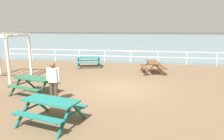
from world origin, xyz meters
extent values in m
cube|color=brown|center=(0.00, 0.00, -0.10)|extent=(30.00, 24.00, 0.20)
cube|color=gray|center=(0.00, 52.75, 0.00)|extent=(142.00, 90.00, 0.01)
cube|color=#4C4C47|center=(0.00, 95.75, 0.00)|extent=(142.00, 6.00, 1.80)
cube|color=white|center=(0.00, 7.75, 1.05)|extent=(23.00, 0.06, 0.06)
cube|color=white|center=(0.00, 7.75, 0.58)|extent=(23.00, 0.05, 0.05)
cylinder|color=white|center=(-11.50, 7.75, 0.53)|extent=(0.07, 0.07, 1.05)
cylinder|color=white|center=(-9.20, 7.75, 0.53)|extent=(0.07, 0.07, 1.05)
cylinder|color=white|center=(-6.90, 7.75, 0.53)|extent=(0.07, 0.07, 1.05)
cylinder|color=white|center=(-4.60, 7.75, 0.53)|extent=(0.07, 0.07, 1.05)
cylinder|color=white|center=(-2.30, 7.75, 0.53)|extent=(0.07, 0.07, 1.05)
cylinder|color=white|center=(0.00, 7.75, 0.53)|extent=(0.07, 0.07, 1.05)
cylinder|color=white|center=(2.30, 7.75, 0.53)|extent=(0.07, 0.07, 1.05)
cylinder|color=white|center=(4.60, 7.75, 0.53)|extent=(0.07, 0.07, 1.05)
cylinder|color=white|center=(6.90, 7.75, 0.53)|extent=(0.07, 0.07, 1.05)
cube|color=#1E7A70|center=(-1.52, -4.26, 0.75)|extent=(1.91, 1.10, 0.05)
cube|color=#1E7A70|center=(-1.38, -3.66, 0.45)|extent=(1.81, 0.67, 0.04)
cube|color=#1E7A70|center=(-1.67, -4.86, 0.45)|extent=(1.81, 0.67, 0.04)
cube|color=#165B54|center=(-0.68, -4.08, 0.38)|extent=(0.26, 0.79, 0.79)
cube|color=#165B54|center=(-0.85, -4.81, 0.38)|extent=(0.26, 0.79, 0.79)
cube|color=#165B54|center=(-0.76, -4.44, 0.42)|extent=(0.41, 1.47, 0.04)
cube|color=#165B54|center=(-2.19, -3.71, 0.38)|extent=(0.26, 0.79, 0.79)
cube|color=#165B54|center=(-2.37, -4.44, 0.38)|extent=(0.26, 0.79, 0.79)
cube|color=#165B54|center=(-2.28, -4.08, 0.42)|extent=(0.41, 1.47, 0.04)
cube|color=brown|center=(1.80, 4.00, 0.75)|extent=(1.02, 1.90, 0.05)
cube|color=brown|center=(1.19, 3.89, 0.45)|extent=(0.59, 1.82, 0.04)
cube|color=brown|center=(2.41, 4.11, 0.45)|extent=(0.59, 1.82, 0.04)
cube|color=#50351E|center=(1.28, 4.70, 0.38)|extent=(0.79, 0.22, 0.79)
cube|color=#50351E|center=(2.02, 4.84, 0.38)|extent=(0.79, 0.22, 0.79)
cube|color=#50351E|center=(1.65, 4.77, 0.42)|extent=(1.49, 0.34, 0.04)
cube|color=#50351E|center=(1.57, 3.16, 0.38)|extent=(0.79, 0.22, 0.79)
cube|color=#50351E|center=(2.31, 3.30, 0.38)|extent=(0.79, 0.22, 0.79)
cube|color=#50351E|center=(1.94, 3.23, 0.42)|extent=(1.49, 0.34, 0.04)
cube|color=#1E7A70|center=(-3.04, 5.32, 0.75)|extent=(1.93, 1.19, 0.05)
cube|color=#1E7A70|center=(-3.22, 5.92, 0.45)|extent=(1.80, 0.77, 0.04)
cube|color=#1E7A70|center=(-2.86, 4.73, 0.45)|extent=(1.80, 0.77, 0.04)
cube|color=#165B54|center=(-2.40, 5.91, 0.38)|extent=(0.31, 0.78, 0.79)
cube|color=#165B54|center=(-2.18, 5.19, 0.38)|extent=(0.31, 0.78, 0.79)
cube|color=#165B54|center=(-2.29, 5.55, 0.42)|extent=(0.49, 1.45, 0.04)
cube|color=#165B54|center=(-3.89, 5.46, 0.38)|extent=(0.31, 0.78, 0.79)
cube|color=#165B54|center=(-3.68, 4.74, 0.38)|extent=(0.31, 0.78, 0.79)
cube|color=#165B54|center=(-3.78, 5.10, 0.42)|extent=(0.49, 1.45, 0.04)
cube|color=#286B47|center=(-3.63, -1.60, 0.75)|extent=(1.92, 1.17, 0.05)
cube|color=#286B47|center=(-3.45, -1.01, 0.45)|extent=(1.80, 0.75, 0.04)
cube|color=#286B47|center=(-3.80, -2.20, 0.45)|extent=(1.80, 0.75, 0.04)
cube|color=#1E5035|center=(-2.77, -1.46, 0.38)|extent=(0.30, 0.78, 0.79)
cube|color=#1E5035|center=(-2.98, -2.18, 0.38)|extent=(0.30, 0.78, 0.79)
cube|color=#1E5035|center=(-2.88, -1.82, 0.42)|extent=(0.47, 1.46, 0.04)
cube|color=#1E5035|center=(-4.27, -1.03, 0.38)|extent=(0.30, 0.78, 0.79)
cube|color=#1E5035|center=(-4.48, -1.75, 0.38)|extent=(0.30, 0.78, 0.79)
cube|color=#1E5035|center=(-4.37, -1.39, 0.42)|extent=(0.47, 1.46, 0.04)
cylinder|color=#4C4233|center=(-2.36, -2.48, 0.42)|extent=(0.14, 0.14, 0.85)
cylinder|color=#4C4233|center=(-2.18, -2.45, 0.42)|extent=(0.14, 0.14, 0.85)
cube|color=white|center=(-2.27, -2.47, 1.14)|extent=(0.37, 0.27, 0.58)
cylinder|color=white|center=(-2.49, -2.50, 1.17)|extent=(0.09, 0.09, 0.52)
cylinder|color=white|center=(-2.05, -2.43, 1.17)|extent=(0.09, 0.09, 0.52)
sphere|color=brown|center=(-2.27, -2.47, 1.54)|extent=(0.23, 0.23, 0.23)
cube|color=white|center=(-5.94, 2.04, 1.25)|extent=(0.12, 0.12, 2.50)
cube|color=white|center=(-5.90, -0.16, 1.25)|extent=(0.12, 0.12, 2.50)
cube|color=white|center=(-5.92, 0.94, 2.56)|extent=(0.16, 2.44, 0.12)
cube|color=white|center=(-7.04, 2.02, 2.56)|extent=(2.44, 0.16, 0.12)
cube|color=white|center=(-7.02, 0.92, 2.68)|extent=(0.12, 2.56, 0.04)
cube|color=white|center=(-6.47, 0.93, 2.68)|extent=(0.12, 2.56, 0.04)
cube|color=white|center=(-5.92, 0.94, 2.68)|extent=(0.12, 2.56, 0.04)
camera|label=1|loc=(1.45, -10.11, 2.99)|focal=33.65mm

